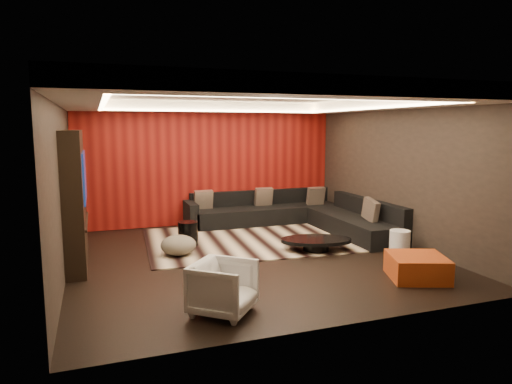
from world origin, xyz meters
name	(u,v)px	position (x,y,z in m)	size (l,w,h in m)	color
floor	(251,257)	(0.00, 0.00, -0.01)	(6.00, 6.00, 0.02)	black
ceiling	(251,93)	(0.00, 0.00, 2.81)	(6.00, 6.00, 0.02)	silver
wall_back	(209,164)	(0.00, 3.01, 1.40)	(6.00, 0.02, 2.80)	black
wall_left	(61,185)	(-3.01, 0.00, 1.40)	(0.02, 6.00, 2.80)	black
wall_right	(399,172)	(3.01, 0.00, 1.40)	(0.02, 6.00, 2.80)	black
red_feature_wall	(210,164)	(0.00, 2.97, 1.40)	(5.98, 0.05, 2.78)	#6B0C0A
soffit_back	(212,107)	(0.00, 2.70, 2.69)	(6.00, 0.60, 0.22)	silver
soffit_front	(330,87)	(0.00, -2.70, 2.69)	(6.00, 0.60, 0.22)	silver
soffit_left	(78,97)	(-2.70, 0.00, 2.69)	(0.60, 4.80, 0.22)	silver
soffit_right	(388,103)	(2.70, 0.00, 2.69)	(0.60, 4.80, 0.22)	silver
cove_back	(216,111)	(0.00, 2.36, 2.60)	(4.80, 0.08, 0.04)	#FFD899
cove_front	(316,97)	(0.00, -2.36, 2.60)	(4.80, 0.08, 0.04)	#FFD899
cove_left	(103,104)	(-2.36, 0.00, 2.60)	(0.08, 4.80, 0.04)	#FFD899
cove_right	(372,108)	(2.36, 0.00, 2.60)	(0.08, 4.80, 0.04)	#FFD899
tv_surround	(75,198)	(-2.85, 0.60, 1.10)	(0.30, 2.00, 2.20)	black
tv_screen	(84,176)	(-2.69, 0.60, 1.45)	(0.04, 1.30, 0.80)	black
tv_shelf	(86,221)	(-2.69, 0.60, 0.70)	(0.04, 1.60, 0.04)	black
rug	(248,239)	(0.33, 1.14, 0.01)	(4.00, 3.00, 0.02)	beige
coffee_table	(316,244)	(1.23, -0.06, 0.13)	(1.29, 1.29, 0.22)	black
drum_stool	(188,233)	(-0.90, 1.10, 0.24)	(0.38, 0.38, 0.45)	black
striped_pouf	(178,245)	(-1.19, 0.49, 0.19)	(0.63, 0.63, 0.34)	#BCAF91
white_side_table	(400,243)	(2.50, -0.79, 0.22)	(0.36, 0.36, 0.45)	white
orange_ottoman	(417,267)	(1.96, -1.93, 0.18)	(0.79, 0.79, 0.35)	#AE2416
armchair	(223,288)	(-1.12, -2.21, 0.32)	(0.69, 0.71, 0.64)	silver
sectional_sofa	(297,216)	(1.73, 1.86, 0.26)	(3.65, 3.50, 0.75)	black
throw_pillows	(286,200)	(1.51, 2.00, 0.62)	(3.10, 2.77, 0.50)	tan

